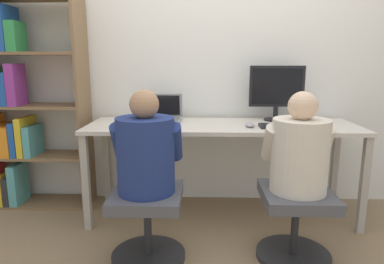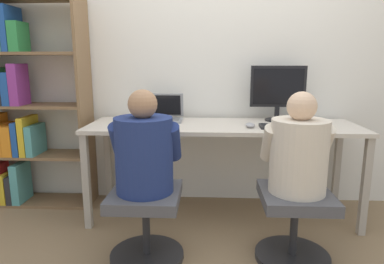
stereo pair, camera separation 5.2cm
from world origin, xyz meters
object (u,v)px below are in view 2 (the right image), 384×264
Objects in this scene: person_at_monitor at (299,151)px; bookshelf at (18,107)px; desktop_monitor at (278,92)px; office_chair_right at (146,219)px; office_chair_left at (294,220)px; keyboard at (288,126)px; person_at_laptop at (144,150)px; laptop at (160,115)px.

person_at_monitor is 2.28m from bookshelf.
desktop_monitor reaches higher than office_chair_right.
desktop_monitor is at bearing 88.73° from person_at_monitor.
office_chair_left is 1.00× the size of office_chair_right.
keyboard is at bearing -84.99° from desktop_monitor.
person_at_monitor is at bearing -19.75° from bookshelf.
person_at_laptop is 1.47m from bookshelf.
person_at_monitor is (0.00, 0.00, 0.44)m from office_chair_left.
desktop_monitor is 0.73× the size of person_at_monitor.
person_at_laptop is (0.02, -0.81, -0.09)m from laptop.
keyboard is 2.21m from bookshelf.
person_at_laptop is at bearing -88.85° from laptop.
desktop_monitor is 1.09m from office_chair_left.
laptop is 1.02m from keyboard.
person_at_monitor is at bearing -91.27° from desktop_monitor.
keyboard is 0.68× the size of person_at_monitor.
desktop_monitor is at bearing 0.94° from bookshelf.
office_chair_right is (-0.92, -0.04, 0.00)m from office_chair_left.
bookshelf reaches higher than person_at_laptop.
office_chair_left is at bearing 2.04° from person_at_laptop.
keyboard is 0.71m from office_chair_left.
person_at_laptop is at bearing -151.36° from keyboard.
office_chair_right is (-0.97, -0.53, -0.50)m from keyboard.
bookshelf is (-2.19, 0.28, 0.09)m from keyboard.
person_at_monitor is at bearing -95.26° from keyboard.
office_chair_left is at bearing 2.34° from office_chair_right.
office_chair_left is at bearing -19.86° from bookshelf.
bookshelf reaches higher than office_chair_left.
desktop_monitor is 1.21× the size of laptop.
laptop is 1.20m from bookshelf.
office_chair_left is 0.27× the size of bookshelf.
person_at_monitor is 0.98× the size of person_at_laptop.
laptop is 1.22m from person_at_monitor.
bookshelf is at bearing 146.34° from office_chair_right.
person_at_laptop is at bearing -177.96° from office_chair_left.
desktop_monitor is 1.46m from office_chair_right.
keyboard is (0.03, -0.31, -0.23)m from desktop_monitor.
office_chair_right is at bearing -33.66° from bookshelf.
keyboard is 0.67× the size of person_at_laptop.
office_chair_right is 1.58m from bookshelf.
laptop is at bearing 140.77° from person_at_monitor.
laptop is 0.21× the size of bookshelf.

